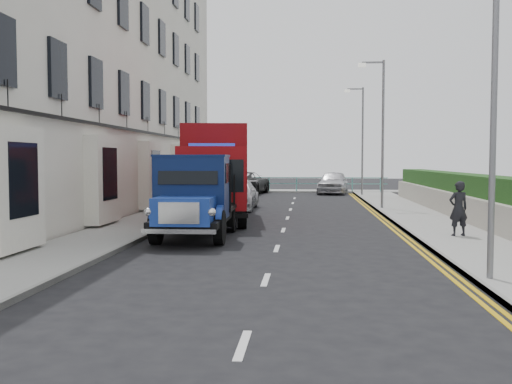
# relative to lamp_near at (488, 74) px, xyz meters

# --- Properties ---
(ground) EXTENTS (120.00, 120.00, 0.00)m
(ground) POSITION_rel_lamp_near_xyz_m (-4.18, 2.00, -4.00)
(ground) COLOR black
(ground) RESTS_ON ground
(pavement_west) EXTENTS (2.40, 38.00, 0.12)m
(pavement_west) POSITION_rel_lamp_near_xyz_m (-9.38, 11.00, -3.94)
(pavement_west) COLOR gray
(pavement_west) RESTS_ON ground
(pavement_east) EXTENTS (2.60, 38.00, 0.12)m
(pavement_east) POSITION_rel_lamp_near_xyz_m (1.12, 11.00, -3.94)
(pavement_east) COLOR gray
(pavement_east) RESTS_ON ground
(promenade) EXTENTS (30.00, 2.50, 0.12)m
(promenade) POSITION_rel_lamp_near_xyz_m (-4.18, 31.00, -3.94)
(promenade) COLOR gray
(promenade) RESTS_ON ground
(sea_plane) EXTENTS (120.00, 120.00, 0.00)m
(sea_plane) POSITION_rel_lamp_near_xyz_m (-4.18, 62.00, -4.00)
(sea_plane) COLOR #4C5867
(sea_plane) RESTS_ON ground
(terrace_west) EXTENTS (6.31, 30.20, 14.25)m
(terrace_west) POSITION_rel_lamp_near_xyz_m (-13.65, 15.00, 3.17)
(terrace_west) COLOR white
(terrace_west) RESTS_ON ground
(garden_east) EXTENTS (1.45, 28.00, 1.75)m
(garden_east) POSITION_rel_lamp_near_xyz_m (3.03, 11.00, -3.10)
(garden_east) COLOR #B2AD9E
(garden_east) RESTS_ON ground
(seafront_railing) EXTENTS (13.00, 0.08, 1.11)m
(seafront_railing) POSITION_rel_lamp_near_xyz_m (-4.18, 30.20, -3.42)
(seafront_railing) COLOR #59B2A5
(seafront_railing) RESTS_ON ground
(lamp_near) EXTENTS (1.23, 0.18, 7.00)m
(lamp_near) POSITION_rel_lamp_near_xyz_m (0.00, 0.00, 0.00)
(lamp_near) COLOR slate
(lamp_near) RESTS_ON ground
(lamp_mid) EXTENTS (1.23, 0.18, 7.00)m
(lamp_mid) POSITION_rel_lamp_near_xyz_m (0.00, 16.00, 0.00)
(lamp_mid) COLOR slate
(lamp_mid) RESTS_ON ground
(lamp_far) EXTENTS (1.23, 0.18, 7.00)m
(lamp_far) POSITION_rel_lamp_near_xyz_m (0.00, 26.00, 0.00)
(lamp_far) COLOR slate
(lamp_far) RESTS_ON ground
(bedford_lorry) EXTENTS (2.21, 5.31, 2.48)m
(bedford_lorry) POSITION_rel_lamp_near_xyz_m (-6.72, 5.32, -2.85)
(bedford_lorry) COLOR black
(bedford_lorry) RESTS_ON ground
(red_lorry) EXTENTS (3.22, 7.31, 3.71)m
(red_lorry) POSITION_rel_lamp_near_xyz_m (-6.97, 11.02, -2.02)
(red_lorry) COLOR black
(red_lorry) RESTS_ON ground
(parked_car_front) EXTENTS (2.34, 4.55, 1.48)m
(parked_car_front) POSITION_rel_lamp_near_xyz_m (-6.78, 8.85, -3.26)
(parked_car_front) COLOR black
(parked_car_front) RESTS_ON ground
(parked_car_mid) EXTENTS (1.49, 3.91, 1.27)m
(parked_car_mid) POSITION_rel_lamp_near_xyz_m (-6.87, 11.10, -3.36)
(parked_car_mid) COLOR #5E85C9
(parked_car_mid) RESTS_ON ground
(parked_car_rear) EXTENTS (1.95, 4.77, 1.38)m
(parked_car_rear) POSITION_rel_lamp_near_xyz_m (-6.78, 15.75, -3.31)
(parked_car_rear) COLOR #A2A1A6
(parked_car_rear) RESTS_ON ground
(seafront_car_left) EXTENTS (3.28, 5.86, 1.55)m
(seafront_car_left) POSITION_rel_lamp_near_xyz_m (-7.68, 28.34, -3.22)
(seafront_car_left) COLOR black
(seafront_car_left) RESTS_ON ground
(seafront_car_right) EXTENTS (2.55, 4.94, 1.61)m
(seafront_car_right) POSITION_rel_lamp_near_xyz_m (-1.61, 29.00, -3.19)
(seafront_car_right) COLOR silver
(seafront_car_right) RESTS_ON ground
(pedestrian_east_near) EXTENTS (0.68, 0.53, 1.63)m
(pedestrian_east_near) POSITION_rel_lamp_near_xyz_m (1.10, 6.17, -3.06)
(pedestrian_east_near) COLOR black
(pedestrian_east_near) RESTS_ON pavement_east
(pedestrian_west_near) EXTENTS (1.09, 0.63, 1.75)m
(pedestrian_west_near) POSITION_rel_lamp_near_xyz_m (-10.18, 14.97, -3.00)
(pedestrian_west_near) COLOR black
(pedestrian_west_near) RESTS_ON pavement_west
(pedestrian_west_far) EXTENTS (0.92, 0.80, 1.58)m
(pedestrian_west_far) POSITION_rel_lamp_near_xyz_m (-10.18, 16.04, -3.09)
(pedestrian_west_far) COLOR #382928
(pedestrian_west_far) RESTS_ON pavement_west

